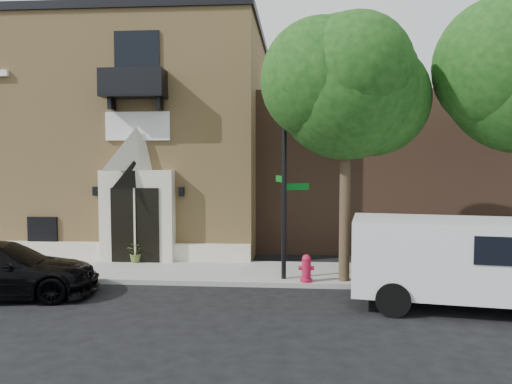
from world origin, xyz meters
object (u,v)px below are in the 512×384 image
street_sign (284,189)px  dumpster (456,258)px  fire_hydrant (306,268)px  pedestrian_near (420,244)px  black_sedan (0,270)px  cargo_van (474,260)px

street_sign → dumpster: size_ratio=2.27×
fire_hydrant → pedestrian_near: (3.54, 1.19, 0.55)m
black_sedan → pedestrian_near: pedestrian_near is taller
black_sedan → fire_hydrant: (8.33, 1.76, -0.20)m
cargo_van → dumpster: cargo_van is taller
fire_hydrant → dumpster: 4.45m
black_sedan → street_sign: bearing=-84.7°
street_sign → dumpster: bearing=-18.0°
dumpster → street_sign: bearing=161.4°
pedestrian_near → fire_hydrant: bearing=19.9°
fire_hydrant → pedestrian_near: bearing=18.6°
fire_hydrant → black_sedan: bearing=-168.1°
cargo_van → pedestrian_near: bearing=109.0°
cargo_van → street_sign: bearing=163.5°
cargo_van → black_sedan: bearing=-171.8°
fire_hydrant → street_sign: bearing=151.9°
cargo_van → pedestrian_near: (-0.56, 3.08, -0.15)m
black_sedan → cargo_van: cargo_van is taller
dumpster → pedestrian_near: (-0.88, 0.75, 0.26)m
street_sign → fire_hydrant: size_ratio=6.62×
dumpster → fire_hydrant: bearing=166.1°
street_sign → pedestrian_near: bearing=-7.8°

